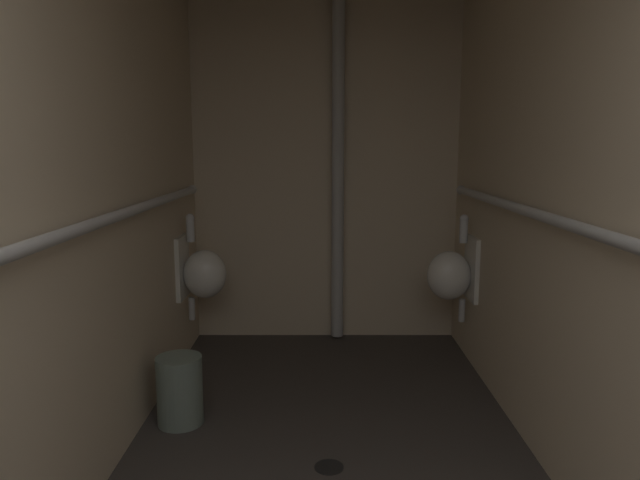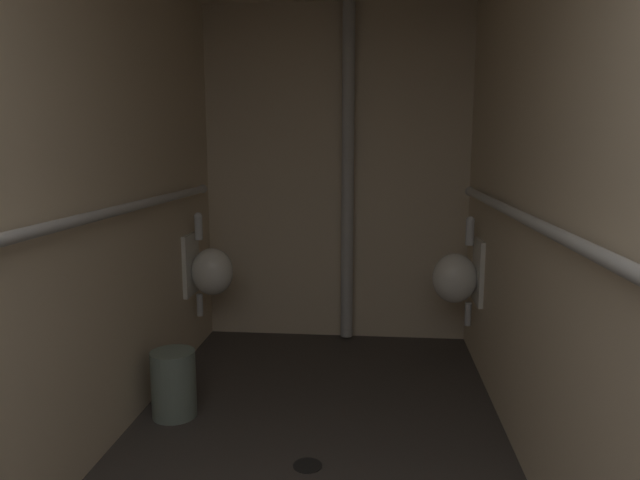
# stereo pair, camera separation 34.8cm
# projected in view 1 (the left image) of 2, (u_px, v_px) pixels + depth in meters

# --- Properties ---
(wall_left) EXTENTS (0.06, 4.55, 2.57)m
(wall_left) POSITION_uv_depth(u_px,v_px,m) (66.00, 205.00, 2.30)
(wall_left) COLOR beige
(wall_left) RESTS_ON ground
(wall_right) EXTENTS (0.06, 4.55, 2.57)m
(wall_right) POSITION_uv_depth(u_px,v_px,m) (595.00, 205.00, 2.30)
(wall_right) COLOR beige
(wall_right) RESTS_ON ground
(wall_back) EXTENTS (2.16, 0.06, 2.57)m
(wall_back) POSITION_uv_depth(u_px,v_px,m) (325.00, 175.00, 4.51)
(wall_back) COLOR beige
(wall_back) RESTS_ON ground
(urinal_left_mid) EXTENTS (0.32, 0.30, 0.76)m
(urinal_left_mid) POSITION_uv_depth(u_px,v_px,m) (201.00, 272.00, 4.05)
(urinal_left_mid) COLOR silver
(urinal_right_mid) EXTENTS (0.32, 0.30, 0.76)m
(urinal_right_mid) POSITION_uv_depth(u_px,v_px,m) (452.00, 274.00, 4.01)
(urinal_right_mid) COLOR silver
(supply_pipe_left) EXTENTS (0.06, 3.79, 0.06)m
(supply_pipe_left) POSITION_uv_depth(u_px,v_px,m) (91.00, 225.00, 2.32)
(supply_pipe_left) COLOR #B2B2B2
(supply_pipe_right) EXTENTS (0.06, 3.71, 0.06)m
(supply_pipe_right) POSITION_uv_depth(u_px,v_px,m) (570.00, 225.00, 2.32)
(supply_pipe_right) COLOR #B2B2B2
(standpipe_back_wall) EXTENTS (0.09, 0.09, 2.52)m
(standpipe_back_wall) POSITION_uv_depth(u_px,v_px,m) (337.00, 176.00, 4.40)
(standpipe_back_wall) COLOR #B2B2B2
(standpipe_back_wall) RESTS_ON ground
(floor_drain) EXTENTS (0.14, 0.14, 0.01)m
(floor_drain) POSITION_uv_depth(u_px,v_px,m) (328.00, 467.00, 2.77)
(floor_drain) COLOR black
(floor_drain) RESTS_ON ground
(waste_bin) EXTENTS (0.25, 0.25, 0.38)m
(waste_bin) POSITION_uv_depth(u_px,v_px,m) (179.00, 390.00, 3.18)
(waste_bin) COLOR slate
(waste_bin) RESTS_ON ground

